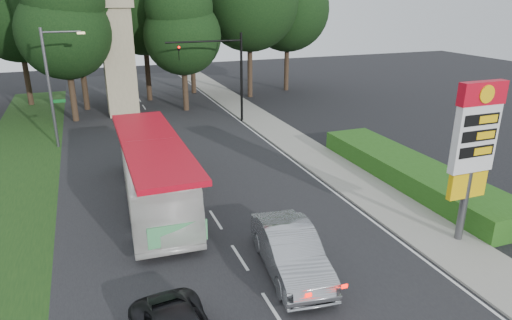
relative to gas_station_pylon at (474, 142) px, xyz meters
name	(u,v)px	position (x,y,z in m)	size (l,w,h in m)	color
road_surface	(193,185)	(-9.20, 10.01, -4.44)	(14.00, 80.00, 0.02)	black
sidewalk_right	(328,165)	(-0.70, 10.01, -4.39)	(3.00, 80.00, 0.12)	gray
grass_verge_left	(15,170)	(-18.70, 16.01, -4.44)	(5.00, 50.00, 0.02)	#193814
hedge	(412,173)	(2.30, 6.01, -3.85)	(3.00, 14.00, 1.20)	#214F15
gas_station_pylon	(474,142)	(0.00, 0.00, 0.00)	(2.10, 0.45, 6.85)	#59595E
traffic_signal_mast	(226,66)	(-3.52, 22.00, 0.22)	(6.10, 0.35, 7.20)	black
streetlight_signs	(52,83)	(-16.19, 20.01, -0.01)	(2.75, 0.98, 8.00)	#59595E
monument	(118,56)	(-11.20, 28.01, 0.66)	(3.00, 3.00, 10.05)	gray
tree_monument_left	(61,12)	(-15.20, 27.01, 4.23)	(7.28, 7.28, 14.30)	#2D2116
tree_monument_right	(182,19)	(-5.70, 27.51, 3.56)	(6.72, 6.72, 13.20)	#2D2116
transit_bus	(154,172)	(-11.49, 8.45, -2.81)	(2.76, 11.79, 3.28)	white
sedan_silver	(291,251)	(-7.70, 0.44, -3.56)	(1.88, 5.38, 1.77)	#979A9E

